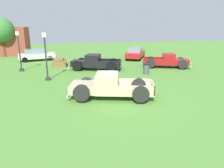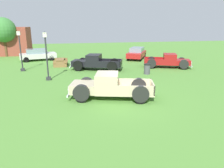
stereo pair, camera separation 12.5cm
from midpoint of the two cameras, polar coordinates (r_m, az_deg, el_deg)
The scene contains 12 objects.
ground_plane at distance 12.88m, azimuth 4.10°, elevation -3.91°, with size 80.00×80.00×0.00m, color #548C38.
pickup_truck_foreground at distance 12.69m, azimuth -1.38°, elevation -0.66°, with size 5.38×3.10×1.56m.
pickup_truck_behind_left at distance 20.88m, azimuth -4.97°, elevation 5.91°, with size 5.32×3.42×1.53m.
pickup_truck_behind_right at distance 22.67m, azimuth 15.83°, elevation 6.08°, with size 5.06×3.31×1.46m.
sedan_distant_a at distance 27.72m, azimuth 6.95°, elevation 8.47°, with size 3.79×4.78×1.49m.
sedan_distant_b at distance 27.87m, azimuth -19.65°, elevation 7.66°, with size 4.62×2.71×1.45m.
lamp_post_near at distance 21.81m, azimuth -23.70°, elevation 8.49°, with size 0.36×0.36×3.85m.
lamp_post_far at distance 17.40m, azimuth -17.35°, elevation 7.54°, with size 0.36×0.36×3.87m.
picnic_table at distance 23.42m, azimuth -13.81°, elevation 6.03°, with size 1.58×1.88×0.78m.
trash_can at distance 19.27m, azimuth 9.81°, elevation 4.12°, with size 0.59×0.59×0.95m.
oak_tree_east at distance 32.90m, azimuth -27.60°, elevation 13.00°, with size 3.37×3.37×5.34m.
brick_pavilion at distance 35.20m, azimuth -26.73°, elevation 10.52°, with size 6.20×4.56×4.02m.
Camera 2 is at (-3.33, -11.64, 4.40)m, focal length 33.25 mm.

